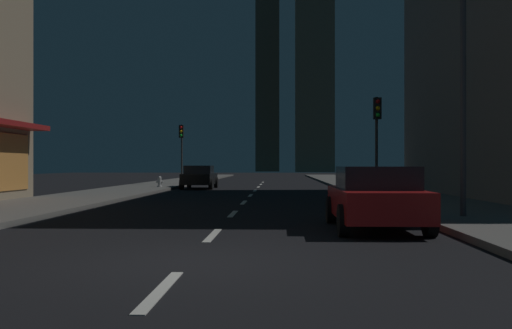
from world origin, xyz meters
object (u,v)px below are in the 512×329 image
object	(u,v)px
fire_hydrant_far_left	(160,182)
street_lamp_right	(431,28)
traffic_light_near_right	(377,124)
traffic_light_far_left	(181,141)
car_parked_near	(375,197)
car_parked_far	(199,177)

from	to	relation	value
fire_hydrant_far_left	street_lamp_right	xyz separation A→B (m)	(11.28, -19.21, 4.61)
traffic_light_near_right	street_lamp_right	bearing A→B (deg)	-90.78
traffic_light_far_left	traffic_light_near_right	bearing A→B (deg)	-55.03
traffic_light_near_right	car_parked_near	bearing A→B (deg)	-99.98
car_parked_near	street_lamp_right	world-z (taller)	street_lamp_right
traffic_light_near_right	street_lamp_right	size ratio (longest dim) A/B	0.64
car_parked_near	car_parked_far	bearing A→B (deg)	108.03
traffic_light_near_right	traffic_light_far_left	bearing A→B (deg)	124.97
car_parked_far	street_lamp_right	xyz separation A→B (m)	(8.98, -20.21, 4.33)
fire_hydrant_far_left	traffic_light_far_left	size ratio (longest dim) A/B	0.16
traffic_light_near_right	street_lamp_right	world-z (taller)	street_lamp_right
fire_hydrant_far_left	car_parked_near	bearing A→B (deg)	-65.79
car_parked_far	street_lamp_right	size ratio (longest dim) A/B	0.64
car_parked_far	traffic_light_far_left	world-z (taller)	traffic_light_far_left
street_lamp_right	car_parked_near	bearing A→B (deg)	-132.96
traffic_light_near_right	street_lamp_right	distance (m)	9.08
car_parked_far	traffic_light_far_left	xyz separation A→B (m)	(-1.90, 4.39, 2.45)
traffic_light_near_right	street_lamp_right	xyz separation A→B (m)	(-0.12, -8.88, 1.87)
traffic_light_far_left	street_lamp_right	size ratio (longest dim) A/B	0.64
traffic_light_far_left	street_lamp_right	world-z (taller)	street_lamp_right
fire_hydrant_far_left	street_lamp_right	bearing A→B (deg)	-59.58
fire_hydrant_far_left	traffic_light_far_left	bearing A→B (deg)	85.76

